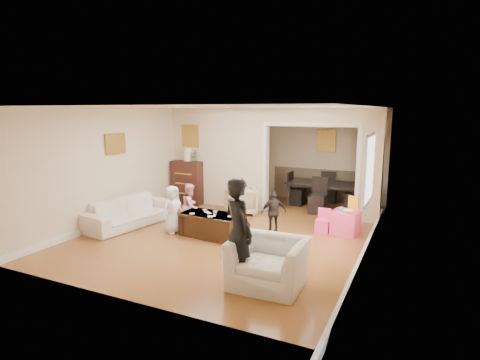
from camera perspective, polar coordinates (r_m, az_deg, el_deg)
The scene contains 27 objects.
floor at distance 8.48m, azimuth -0.58°, elevation -7.22°, with size 7.00×7.00×0.00m, color #A7662B.
partition_left at distance 10.39m, azimuth -3.08°, elevation 3.35°, with size 2.75×0.18×2.60m, color beige.
partition_right at distance 9.22m, azimuth 18.49°, elevation 1.96°, with size 0.55×0.18×2.60m, color beige.
partition_header at distance 9.40m, azimuth 10.43°, elevation 9.35°, with size 2.22×0.18×0.35m, color beige.
window_pane at distance 6.99m, azimuth 18.44°, elevation 1.55°, with size 0.03×0.95×1.10m, color white.
framed_art_partition at distance 10.67m, azimuth -7.29°, elevation 6.42°, with size 0.45×0.03×0.55m, color brown.
framed_art_sofa_wall at distance 9.17m, azimuth -17.79°, elevation 5.10°, with size 0.03×0.55×0.40m, color brown.
framed_art_alcove at distance 11.02m, azimuth 12.54°, elevation 5.60°, with size 0.45×0.03×0.55m, color brown.
sofa at distance 9.02m, azimuth -15.82°, elevation -4.53°, with size 2.09×0.82×0.61m, color #F0E2CF.
armchair_back at distance 9.61m, azimuth 0.06°, elevation -3.08°, with size 0.71×0.73×0.66m, color tan.
armchair_front at distance 5.80m, azimuth 4.15°, elevation -12.00°, with size 1.07×0.94×0.70m, color #F0E2CF.
dresser at distance 10.78m, azimuth -7.55°, elevation -0.31°, with size 0.85×0.48×1.17m, color #351510.
table_lamp at distance 10.67m, azimuth -7.65°, elevation 3.75°, with size 0.22×0.22×0.36m, color #F8ECCA.
potted_plant at distance 10.57m, azimuth -6.73°, elevation 3.59°, with size 0.29×0.25×0.32m, color #41662D.
coffee_table at distance 7.98m, azimuth -4.10°, elevation -6.60°, with size 1.26×0.63×0.47m, color #382212.
coffee_cup at distance 7.81m, azimuth -3.67°, elevation -4.84°, with size 0.09×0.09×0.08m, color beige.
play_table at distance 8.39m, azimuth 15.21°, elevation -6.03°, with size 0.51×0.51×0.49m, color #FF4386.
cereal_box at distance 8.36m, azimuth 16.27°, elevation -3.31°, with size 0.20×0.07×0.30m, color yellow.
cyan_cup at distance 8.28m, azimuth 14.56°, elevation -4.14°, with size 0.08×0.08×0.08m, color teal.
toy_block at distance 8.45m, azimuth 14.65°, elevation -3.97°, with size 0.08×0.06×0.05m, color red.
play_bowl at distance 8.19m, azimuth 15.50°, elevation -4.44°, with size 0.22×0.22×0.05m, color white.
dining_table at distance 10.48m, azimuth 12.18°, elevation -2.20°, with size 1.87×1.04×0.66m, color black.
adult_person at distance 5.66m, azimuth -0.24°, elevation -7.62°, with size 0.59×0.39×1.61m, color black.
child_kneel_a at distance 8.23m, azimuth -9.82°, elevation -4.28°, with size 0.49×0.32×1.01m, color white.
child_kneel_b at distance 8.51m, azimuth -7.25°, elevation -3.81°, with size 0.48×0.37×0.98m, color pink.
child_toddler at distance 8.15m, azimuth 4.97°, elevation -4.68°, with size 0.53×0.22×0.90m, color black.
craft_papers at distance 7.91m, azimuth -4.14°, elevation -4.96°, with size 0.92×0.53×0.00m.
Camera 1 is at (3.54, -7.27, 2.54)m, focal length 29.13 mm.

